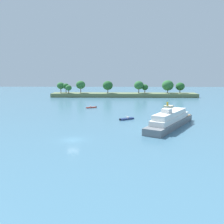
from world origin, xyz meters
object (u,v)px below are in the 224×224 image
at_px(fishing_skiff, 127,119).
at_px(small_motorboat, 91,107).
at_px(tugboat, 169,113).
at_px(white_riverboat, 170,120).

relative_size(fishing_skiff, small_motorboat, 1.11).
distance_m(small_motorboat, tugboat, 34.38).
height_order(fishing_skiff, white_riverboat, white_riverboat).
xyz_separation_m(white_riverboat, tugboat, (2.88, 16.04, -0.60)).
xyz_separation_m(fishing_skiff, white_riverboat, (11.47, -10.27, 1.61)).
bearing_deg(white_riverboat, small_motorboat, 125.59).
distance_m(fishing_skiff, small_motorboat, 28.84).
bearing_deg(tugboat, fishing_skiff, -158.12).
bearing_deg(fishing_skiff, white_riverboat, -41.84).
xyz_separation_m(fishing_skiff, tugboat, (14.36, 5.76, 1.01)).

